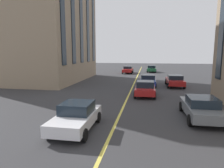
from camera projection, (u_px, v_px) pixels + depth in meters
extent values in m
cube|color=#D8C64C|center=(128.00, 96.00, 18.26)|extent=(80.00, 0.16, 0.01)
cube|color=#B21E1E|center=(145.00, 90.00, 18.48)|extent=(3.90, 1.75, 0.55)
cube|color=#19232D|center=(145.00, 84.00, 18.21)|extent=(1.64, 1.54, 0.55)
cylinder|color=black|center=(137.00, 90.00, 19.92)|extent=(0.60, 0.21, 0.60)
cylinder|color=black|center=(154.00, 90.00, 19.63)|extent=(0.60, 0.21, 0.60)
cylinder|color=black|center=(135.00, 95.00, 17.42)|extent=(0.60, 0.21, 0.60)
cylinder|color=black|center=(155.00, 96.00, 17.12)|extent=(0.60, 0.21, 0.60)
cube|color=silver|center=(76.00, 119.00, 10.27)|extent=(3.90, 1.75, 0.55)
cube|color=#19232D|center=(77.00, 108.00, 10.37)|extent=(1.64, 1.54, 0.55)
cylinder|color=black|center=(84.00, 135.00, 8.91)|extent=(0.60, 0.21, 0.60)
cylinder|color=black|center=(49.00, 133.00, 9.20)|extent=(0.60, 0.21, 0.60)
cylinder|color=black|center=(98.00, 117.00, 11.41)|extent=(0.60, 0.21, 0.60)
cylinder|color=black|center=(70.00, 115.00, 11.71)|extent=(0.60, 0.21, 0.60)
cube|color=slate|center=(201.00, 109.00, 12.02)|extent=(4.40, 1.80, 0.55)
cube|color=#19232D|center=(202.00, 101.00, 11.73)|extent=(1.85, 1.58, 0.50)
cylinder|color=black|center=(181.00, 106.00, 13.63)|extent=(0.64, 0.22, 0.64)
cylinder|color=black|center=(208.00, 108.00, 13.33)|extent=(0.64, 0.22, 0.64)
cylinder|color=black|center=(190.00, 120.00, 10.80)|extent=(0.64, 0.22, 0.64)
cube|color=#1E6038|center=(151.00, 69.00, 41.24)|extent=(3.90, 1.75, 0.55)
cube|color=#19232D|center=(152.00, 67.00, 40.97)|extent=(1.64, 1.54, 0.55)
cylinder|color=black|center=(147.00, 70.00, 42.68)|extent=(0.60, 0.21, 0.60)
cylinder|color=black|center=(155.00, 70.00, 42.39)|extent=(0.60, 0.21, 0.60)
cylinder|color=black|center=(147.00, 71.00, 40.18)|extent=(0.60, 0.21, 0.60)
cylinder|color=black|center=(156.00, 71.00, 39.89)|extent=(0.60, 0.21, 0.60)
cube|color=navy|center=(148.00, 81.00, 23.70)|extent=(3.90, 1.75, 0.55)
cube|color=#19232D|center=(148.00, 77.00, 23.42)|extent=(1.64, 1.54, 0.55)
cylinder|color=black|center=(141.00, 82.00, 25.14)|extent=(0.60, 0.21, 0.60)
cylinder|color=black|center=(155.00, 82.00, 24.85)|extent=(0.60, 0.21, 0.60)
cylinder|color=black|center=(140.00, 85.00, 22.63)|extent=(0.60, 0.21, 0.60)
cylinder|color=black|center=(155.00, 86.00, 22.34)|extent=(0.60, 0.21, 0.60)
cube|color=#B21E1E|center=(128.00, 70.00, 39.00)|extent=(4.40, 1.80, 0.55)
cube|color=#19232D|center=(128.00, 67.00, 39.14)|extent=(1.85, 1.58, 0.50)
cylinder|color=black|center=(132.00, 72.00, 37.48)|extent=(0.64, 0.22, 0.64)
cylinder|color=black|center=(123.00, 72.00, 37.79)|extent=(0.64, 0.22, 0.64)
cylinder|color=black|center=(133.00, 71.00, 40.31)|extent=(0.64, 0.22, 0.64)
cylinder|color=black|center=(124.00, 71.00, 40.61)|extent=(0.64, 0.22, 0.64)
cube|color=#B21E1E|center=(175.00, 81.00, 23.64)|extent=(4.40, 1.80, 0.55)
cube|color=#19232D|center=(175.00, 77.00, 23.34)|extent=(1.85, 1.58, 0.50)
cylinder|color=black|center=(166.00, 82.00, 25.24)|extent=(0.64, 0.22, 0.64)
cylinder|color=black|center=(180.00, 82.00, 24.94)|extent=(0.64, 0.22, 0.64)
cylinder|color=black|center=(168.00, 85.00, 22.42)|extent=(0.64, 0.22, 0.64)
cylinder|color=black|center=(184.00, 86.00, 22.12)|extent=(0.64, 0.22, 0.64)
cube|color=gray|center=(41.00, 15.00, 28.21)|extent=(15.45, 11.76, 18.47)
cube|color=#19232D|center=(73.00, 6.00, 24.12)|extent=(1.10, 0.10, 14.04)
cube|color=#19232D|center=(81.00, 11.00, 27.13)|extent=(1.10, 0.10, 14.04)
cube|color=#19232D|center=(88.00, 15.00, 30.13)|extent=(1.10, 0.10, 14.04)
cube|color=#19232D|center=(93.00, 18.00, 33.14)|extent=(1.10, 0.10, 14.04)
cube|color=#19232D|center=(223.00, 18.00, 15.84)|extent=(1.10, 0.10, 9.77)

